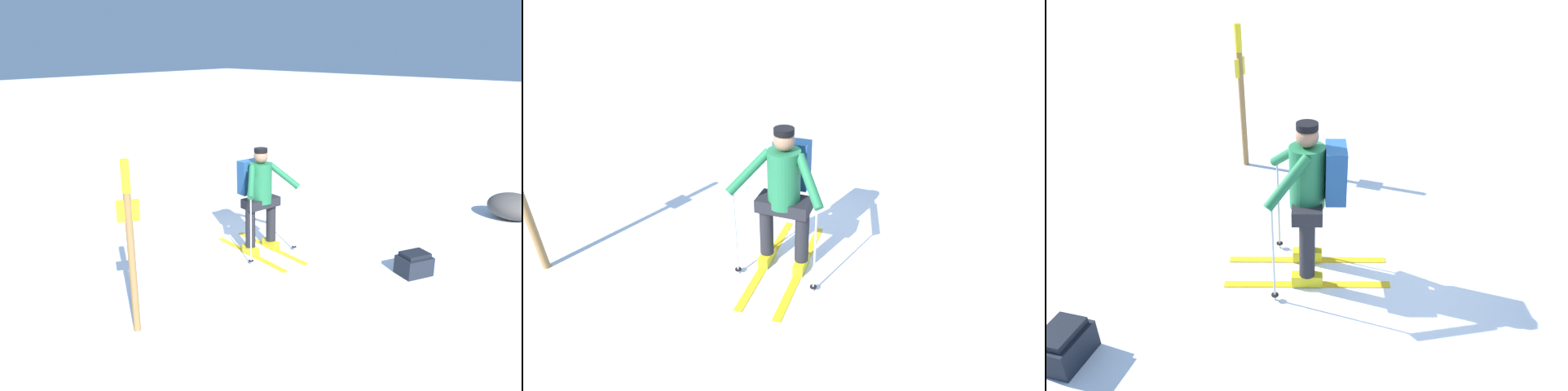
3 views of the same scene
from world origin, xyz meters
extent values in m
plane|color=white|center=(0.00, 0.00, 0.00)|extent=(80.00, 80.00, 0.00)
cube|color=gold|center=(-0.70, -0.02, 0.01)|extent=(1.61, 0.38, 0.01)
cube|color=yellow|center=(-0.70, -0.02, 0.07)|extent=(0.31, 0.16, 0.12)
cylinder|color=black|center=(-0.70, -0.02, 0.46)|extent=(0.15, 0.15, 0.66)
cube|color=gold|center=(-0.63, 0.37, 0.01)|extent=(1.61, 0.38, 0.01)
cube|color=yellow|center=(-0.63, 0.37, 0.07)|extent=(0.31, 0.16, 0.12)
cylinder|color=black|center=(-0.63, 0.37, 0.46)|extent=(0.15, 0.15, 0.66)
cube|color=black|center=(-0.66, 0.18, 0.79)|extent=(0.37, 0.59, 0.14)
cylinder|color=#1E663D|center=(-0.66, 0.18, 1.09)|extent=(0.33, 0.33, 0.60)
sphere|color=#8C664C|center=(-0.66, 0.18, 1.49)|extent=(0.21, 0.21, 0.21)
cylinder|color=black|center=(-0.66, 0.18, 1.58)|extent=(0.20, 0.20, 0.06)
cube|color=navy|center=(-0.41, 0.13, 1.13)|extent=(0.25, 0.39, 0.51)
cylinder|color=#B2B7BC|center=(-1.03, -0.18, 0.53)|extent=(0.02, 0.02, 1.06)
cylinder|color=black|center=(-1.03, -0.18, 0.06)|extent=(0.07, 0.07, 0.01)
cylinder|color=#1E663D|center=(-0.88, -0.09, 1.19)|extent=(0.47, 0.33, 0.41)
cylinder|color=#B2B7BC|center=(-0.88, 0.64, 0.53)|extent=(0.02, 0.02, 1.06)
cylinder|color=black|center=(-0.88, 0.64, 0.06)|extent=(0.07, 0.07, 0.01)
cylinder|color=#1E663D|center=(-0.77, 0.51, 1.19)|extent=(0.38, 0.44, 0.41)
camera|label=1|loc=(-5.43, 5.63, 3.08)|focal=35.00mm
camera|label=2|loc=(-4.17, -0.36, 2.94)|focal=28.00mm
camera|label=3|loc=(-1.36, -3.85, 3.23)|focal=35.00mm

